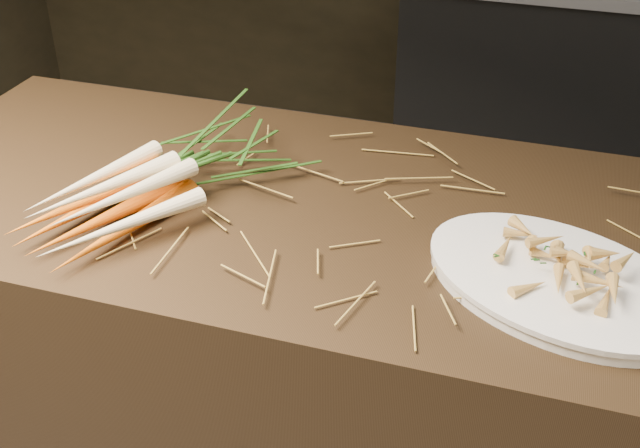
% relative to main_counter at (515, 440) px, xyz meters
% --- Properties ---
extents(main_counter, '(2.40, 0.70, 0.90)m').
position_rel_main_counter_xyz_m(main_counter, '(0.00, 0.00, 0.00)').
color(main_counter, black).
rests_on(main_counter, ground).
extents(straw_bedding, '(1.40, 0.60, 0.02)m').
position_rel_main_counter_xyz_m(straw_bedding, '(0.00, 0.00, 0.46)').
color(straw_bedding, '#A8893D').
rests_on(straw_bedding, main_counter).
extents(root_veg_bunch, '(0.36, 0.57, 0.10)m').
position_rel_main_counter_xyz_m(root_veg_bunch, '(-0.63, -0.03, 0.50)').
color(root_veg_bunch, '#D5660A').
rests_on(root_veg_bunch, main_counter).
extents(serving_platter, '(0.48, 0.41, 0.02)m').
position_rel_main_counter_xyz_m(serving_platter, '(0.01, -0.12, 0.46)').
color(serving_platter, white).
rests_on(serving_platter, main_counter).
extents(roasted_veg_heap, '(0.24, 0.21, 0.04)m').
position_rel_main_counter_xyz_m(roasted_veg_heap, '(0.01, -0.12, 0.49)').
color(roasted_veg_heap, '#A47F30').
rests_on(roasted_veg_heap, serving_platter).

